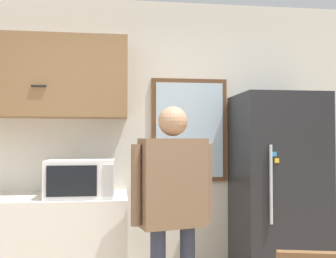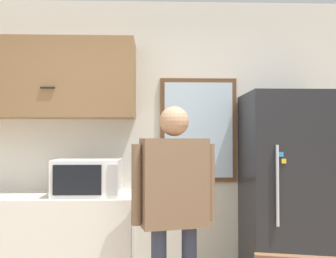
% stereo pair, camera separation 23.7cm
% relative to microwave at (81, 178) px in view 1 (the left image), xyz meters
% --- Properties ---
extents(back_wall, '(6.00, 0.06, 2.70)m').
position_rel_microwave_xyz_m(back_wall, '(0.37, 0.43, 0.28)').
color(back_wall, silver).
rests_on(back_wall, ground_plane).
extents(microwave, '(0.54, 0.38, 0.30)m').
position_rel_microwave_xyz_m(microwave, '(0.00, 0.00, 0.00)').
color(microwave, white).
rests_on(microwave, counter).
extents(person, '(0.61, 0.32, 1.63)m').
position_rel_microwave_xyz_m(person, '(0.69, -0.42, -0.08)').
color(person, '#33384C').
rests_on(person, ground_plane).
extents(refrigerator, '(0.72, 0.66, 1.79)m').
position_rel_microwave_xyz_m(refrigerator, '(1.70, 0.07, -0.18)').
color(refrigerator, '#232326').
rests_on(refrigerator, ground_plane).
extents(window, '(0.72, 0.05, 0.97)m').
position_rel_microwave_xyz_m(window, '(0.96, 0.38, 0.40)').
color(window, brown).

